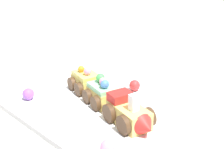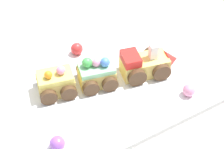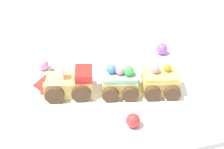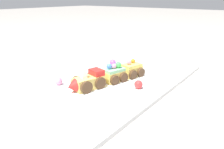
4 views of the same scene
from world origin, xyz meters
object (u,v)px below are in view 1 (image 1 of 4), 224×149
at_px(gumball_red, 135,85).
at_px(gumball_pink, 107,147).
at_px(gumball_purple, 28,94).
at_px(cake_train_locomotive, 131,115).
at_px(cake_car_mint, 103,94).
at_px(cake_car_lemon, 86,82).

relative_size(gumball_red, gumball_pink, 1.06).
distance_m(gumball_red, gumball_purple, 0.26).
height_order(cake_train_locomotive, cake_car_mint, cake_train_locomotive).
distance_m(cake_train_locomotive, gumball_pink, 0.11).
bearing_deg(cake_car_lemon, gumball_pink, -18.98).
relative_size(cake_car_mint, gumball_pink, 3.39).
xyz_separation_m(cake_car_lemon, gumball_red, (0.09, 0.09, -0.01)).
xyz_separation_m(cake_car_mint, gumball_pink, (0.14, -0.13, -0.01)).
bearing_deg(gumball_pink, cake_car_lemon, 147.43).
relative_size(gumball_purple, gumball_pink, 1.07).
height_order(cake_car_lemon, gumball_red, cake_car_lemon).
height_order(cake_car_mint, cake_car_lemon, cake_car_mint).
relative_size(cake_car_mint, gumball_purple, 3.15).
relative_size(gumball_red, gumball_purple, 0.99).
distance_m(cake_car_mint, cake_car_lemon, 0.09).
distance_m(cake_car_mint, gumball_pink, 0.19).
xyz_separation_m(cake_car_mint, gumball_purple, (-0.14, -0.11, -0.01)).
bearing_deg(cake_train_locomotive, cake_car_mint, -179.97).
distance_m(cake_train_locomotive, cake_car_lemon, 0.20).
xyz_separation_m(cake_train_locomotive, cake_car_lemon, (-0.19, 0.05, -0.00)).
bearing_deg(cake_car_lemon, cake_car_mint, 0.07).
distance_m(cake_car_lemon, gumball_purple, 0.14).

